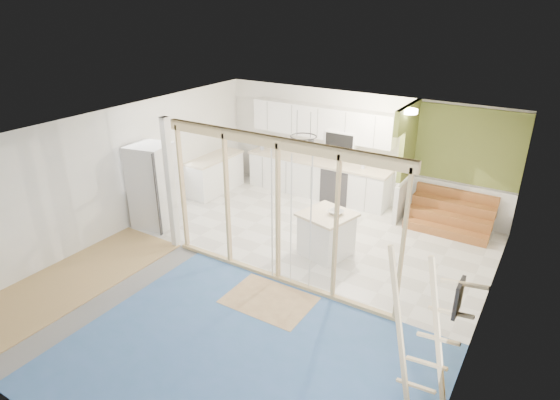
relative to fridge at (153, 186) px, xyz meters
The scene contains 16 objects.
room 3.14m from the fridge, ahead, with size 7.01×8.01×2.61m.
floor_overlays 3.30m from the fridge, ahead, with size 7.00×8.00×0.03m.
stud_frame 2.95m from the fridge, ahead, with size 4.66×0.14×2.60m.
base_cabinets 3.29m from the fridge, 63.19° to the left, with size 4.45×2.24×0.93m.
upper_cabinets 4.14m from the fridge, 56.36° to the left, with size 3.60×0.41×0.85m.
green_partition 6.05m from the fridge, 32.05° to the left, with size 2.25×1.51×2.60m.
pot_rack 3.31m from the fridge, 27.46° to the left, with size 0.52×0.52×0.72m.
sheathing_panel 7.01m from the fridge, 20.48° to the right, with size 0.02×4.00×2.60m, color tan.
electrical_panel 6.81m from the fridge, 15.87° to the right, with size 0.04×0.30×0.40m, color #343439.
ceiling_light 5.41m from the fridge, 29.65° to the left, with size 0.32×0.32×0.08m, color #FFEABF.
fridge is the anchor object (origin of this frame).
island 3.79m from the fridge, 12.17° to the left, with size 1.08×1.08×0.87m.
bowl 3.92m from the fridge, 12.74° to the left, with size 0.27×0.27×0.07m, color silver.
soap_bottle_a 3.29m from the fridge, 79.86° to the left, with size 0.12×0.12×0.32m, color #A5A7B8.
soap_bottle_b 4.69m from the fridge, 44.49° to the left, with size 0.08×0.08×0.17m, color silver.
ladder 6.49m from the fridge, 16.71° to the right, with size 1.10×0.11×2.03m.
Camera 1 is at (3.99, -5.88, 4.57)m, focal length 30.00 mm.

